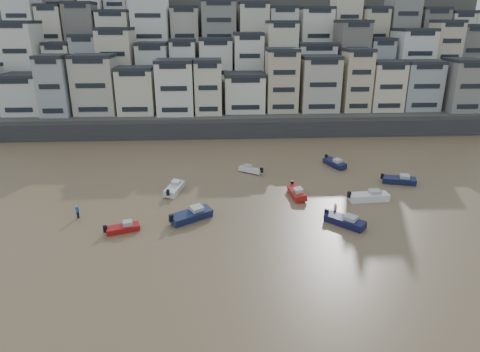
{
  "coord_description": "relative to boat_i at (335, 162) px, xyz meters",
  "views": [
    {
      "loc": [
        4.9,
        -22.72,
        23.2
      ],
      "look_at": [
        7.95,
        30.0,
        4.0
      ],
      "focal_mm": 32.0,
      "sensor_mm": 36.0,
      "label": 1
    }
  ],
  "objects": [
    {
      "name": "boat_b",
      "position": [
        -4.69,
        -22.01,
        0.03
      ],
      "size": [
        5.08,
        5.16,
        1.49
      ],
      "primitive_type": null,
      "rotation": [
        0.0,
        0.0,
        -0.8
      ],
      "color": "#13163C",
      "rests_on": "ground"
    },
    {
      "name": "boat_e",
      "position": [
        -8.83,
        -12.75,
        0.02
      ],
      "size": [
        2.23,
        5.52,
        1.47
      ],
      "primitive_type": null,
      "rotation": [
        0.0,
        0.0,
        -1.48
      ],
      "color": "#A21813",
      "rests_on": "ground"
    },
    {
      "name": "boat_f",
      "position": [
        -26.09,
        -10.17,
        0.02
      ],
      "size": [
        3.05,
        5.71,
        1.48
      ],
      "primitive_type": null,
      "rotation": [
        0.0,
        0.0,
        1.33
      ],
      "color": "silver",
      "rests_on": "ground"
    },
    {
      "name": "boat_d",
      "position": [
        0.74,
        -14.76,
        0.09
      ],
      "size": [
        6.05,
        2.31,
        1.62
      ],
      "primitive_type": null,
      "rotation": [
        0.0,
        0.0,
        0.06
      ],
      "color": "white",
      "rests_on": "ground"
    },
    {
      "name": "boat_g",
      "position": [
        7.57,
        -8.61,
        0.0
      ],
      "size": [
        5.57,
        3.22,
        1.44
      ],
      "primitive_type": null,
      "rotation": [
        0.0,
        0.0,
        -0.3
      ],
      "color": "#14193E",
      "rests_on": "ground"
    },
    {
      "name": "harbor_wall",
      "position": [
        -14.87,
        20.13,
        1.03
      ],
      "size": [
        140.0,
        3.0,
        3.5
      ],
      "primitive_type": "cube",
      "color": "#38383A",
      "rests_on": "ground"
    },
    {
      "name": "person_blue",
      "position": [
        -37.38,
        -18.05,
        0.15
      ],
      "size": [
        0.44,
        0.44,
        1.74
      ],
      "primitive_type": null,
      "color": "blue",
      "rests_on": "ground"
    },
    {
      "name": "person_pink",
      "position": [
        -5.17,
        -19.34,
        0.15
      ],
      "size": [
        0.44,
        0.44,
        1.74
      ],
      "primitive_type": null,
      "color": "#EBA6B2",
      "rests_on": "ground"
    },
    {
      "name": "boat_j",
      "position": [
        -31.04,
        -22.13,
        -0.15
      ],
      "size": [
        4.38,
        2.72,
        1.14
      ],
      "primitive_type": null,
      "rotation": [
        0.0,
        0.0,
        0.35
      ],
      "color": "#A81416",
      "rests_on": "ground"
    },
    {
      "name": "boat_h",
      "position": [
        -14.46,
        -2.31,
        -0.13
      ],
      "size": [
        4.34,
        3.68,
        1.18
      ],
      "primitive_type": null,
      "rotation": [
        0.0,
        0.0,
        2.52
      ],
      "color": "silver",
      "rests_on": "ground"
    },
    {
      "name": "boat_c",
      "position": [
        -23.2,
        -19.51,
        0.09
      ],
      "size": [
        5.96,
        4.98,
        1.61
      ],
      "primitive_type": null,
      "rotation": [
        0.0,
        0.0,
        0.61
      ],
      "color": "#161F45",
      "rests_on": "ground"
    },
    {
      "name": "hillside",
      "position": [
        -10.13,
        59.97,
        12.29
      ],
      "size": [
        141.04,
        66.0,
        50.0
      ],
      "color": "#4C4C47",
      "rests_on": "ground"
    },
    {
      "name": "boat_i",
      "position": [
        0.0,
        0.0,
        0.0
      ],
      "size": [
        3.49,
        5.53,
        1.44
      ],
      "primitive_type": null,
      "rotation": [
        0.0,
        0.0,
        -1.21
      ],
      "color": "#13163E",
      "rests_on": "ground"
    }
  ]
}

